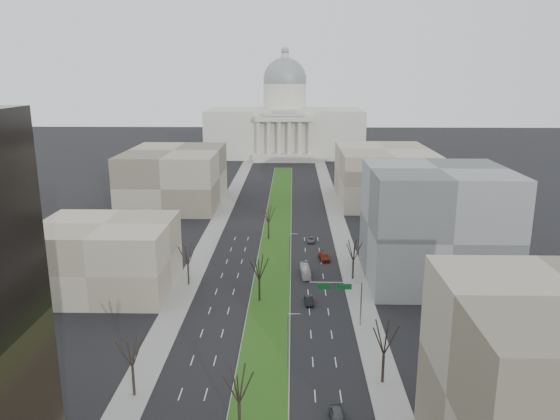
# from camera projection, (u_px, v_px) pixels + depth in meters

# --- Properties ---
(ground) EXTENTS (600.00, 600.00, 0.00)m
(ground) POSITION_uv_depth(u_px,v_px,m) (276.00, 239.00, 143.90)
(ground) COLOR black
(ground) RESTS_ON ground
(median) EXTENTS (8.00, 222.03, 0.20)m
(median) POSITION_uv_depth(u_px,v_px,m) (276.00, 240.00, 142.90)
(median) COLOR #999993
(median) RESTS_ON ground
(sidewalk_left) EXTENTS (5.00, 330.00, 0.15)m
(sidewalk_left) POSITION_uv_depth(u_px,v_px,m) (193.00, 272.00, 120.06)
(sidewalk_left) COLOR gray
(sidewalk_left) RESTS_ON ground
(sidewalk_right) EXTENTS (5.00, 330.00, 0.15)m
(sidewalk_right) POSITION_uv_depth(u_px,v_px,m) (353.00, 274.00, 119.26)
(sidewalk_right) COLOR gray
(sidewalk_right) RESTS_ON ground
(capitol) EXTENTS (80.00, 46.00, 55.00)m
(capitol) POSITION_uv_depth(u_px,v_px,m) (285.00, 124.00, 284.82)
(capitol) COLOR beige
(capitol) RESTS_ON ground
(building_beige_left) EXTENTS (26.00, 22.00, 14.00)m
(building_beige_left) POSITION_uv_depth(u_px,v_px,m) (106.00, 257.00, 109.02)
(building_beige_left) COLOR tan
(building_beige_left) RESTS_ON ground
(building_grey_right) EXTENTS (28.00, 26.00, 24.00)m
(building_grey_right) POSITION_uv_depth(u_px,v_px,m) (436.00, 226.00, 113.04)
(building_grey_right) COLOR slate
(building_grey_right) RESTS_ON ground
(building_far_left) EXTENTS (30.00, 40.00, 18.00)m
(building_far_left) POSITION_uv_depth(u_px,v_px,m) (175.00, 177.00, 181.24)
(building_far_left) COLOR #786F5C
(building_far_left) RESTS_ON ground
(building_far_right) EXTENTS (30.00, 40.00, 18.00)m
(building_far_right) POSITION_uv_depth(u_px,v_px,m) (383.00, 175.00, 184.49)
(building_far_right) COLOR tan
(building_far_right) RESTS_ON ground
(tree_left_mid) EXTENTS (5.40, 5.40, 9.72)m
(tree_left_mid) POSITION_uv_depth(u_px,v_px,m) (131.00, 349.00, 72.81)
(tree_left_mid) COLOR black
(tree_left_mid) RESTS_ON ground
(tree_left_far) EXTENTS (5.28, 5.28, 9.50)m
(tree_left_far) POSITION_uv_depth(u_px,v_px,m) (187.00, 254.00, 111.61)
(tree_left_far) COLOR black
(tree_left_far) RESTS_ON ground
(tree_right_mid) EXTENTS (5.52, 5.52, 9.94)m
(tree_right_mid) POSITION_uv_depth(u_px,v_px,m) (385.00, 337.00, 75.86)
(tree_right_mid) COLOR black
(tree_right_mid) RESTS_ON ground
(tree_right_far) EXTENTS (5.04, 5.04, 9.07)m
(tree_right_far) POSITION_uv_depth(u_px,v_px,m) (354.00, 250.00, 114.77)
(tree_right_far) COLOR black
(tree_right_far) RESTS_ON ground
(tree_median_a) EXTENTS (5.40, 5.40, 9.72)m
(tree_median_a) POSITION_uv_depth(u_px,v_px,m) (239.00, 384.00, 64.71)
(tree_median_a) COLOR black
(tree_median_a) RESTS_ON ground
(tree_median_b) EXTENTS (5.40, 5.40, 9.72)m
(tree_median_b) POSITION_uv_depth(u_px,v_px,m) (259.00, 267.00, 103.47)
(tree_median_b) COLOR black
(tree_median_b) RESTS_ON ground
(tree_median_c) EXTENTS (5.40, 5.40, 9.72)m
(tree_median_c) POSITION_uv_depth(u_px,v_px,m) (268.00, 214.00, 142.23)
(tree_median_c) COLOR black
(tree_median_c) RESTS_ON ground
(streetlamp_median_b) EXTENTS (1.90, 0.20, 9.16)m
(streetlamp_median_b) POSITION_uv_depth(u_px,v_px,m) (288.00, 341.00, 79.66)
(streetlamp_median_b) COLOR gray
(streetlamp_median_b) RESTS_ON ground
(streetlamp_median_c) EXTENTS (1.90, 0.20, 9.16)m
(streetlamp_median_c) POSITION_uv_depth(u_px,v_px,m) (290.00, 253.00, 118.41)
(streetlamp_median_c) COLOR gray
(streetlamp_median_c) RESTS_ON ground
(mast_arm_signs) EXTENTS (9.12, 0.24, 8.09)m
(mast_arm_signs) POSITION_uv_depth(u_px,v_px,m) (346.00, 293.00, 93.67)
(mast_arm_signs) COLOR gray
(mast_arm_signs) RESTS_ON ground
(car_grey_near) EXTENTS (2.17, 4.70, 1.56)m
(car_grey_near) POSITION_uv_depth(u_px,v_px,m) (338.00, 416.00, 68.88)
(car_grey_near) COLOR #46484D
(car_grey_near) RESTS_ON ground
(car_black) EXTENTS (1.78, 4.29, 1.38)m
(car_black) POSITION_uv_depth(u_px,v_px,m) (309.00, 301.00, 103.79)
(car_black) COLOR black
(car_black) RESTS_ON ground
(car_red) EXTENTS (2.78, 5.47, 1.52)m
(car_red) POSITION_uv_depth(u_px,v_px,m) (324.00, 257.00, 128.06)
(car_red) COLOR maroon
(car_red) RESTS_ON ground
(car_grey_far) EXTENTS (2.49, 4.59, 1.22)m
(car_grey_far) POSITION_uv_depth(u_px,v_px,m) (311.00, 240.00, 141.58)
(car_grey_far) COLOR #54555C
(car_grey_far) RESTS_ON ground
(box_van) EXTENTS (2.31, 7.72, 2.12)m
(box_van) POSITION_uv_depth(u_px,v_px,m) (305.00, 271.00, 118.18)
(box_van) COLOR silver
(box_van) RESTS_ON ground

